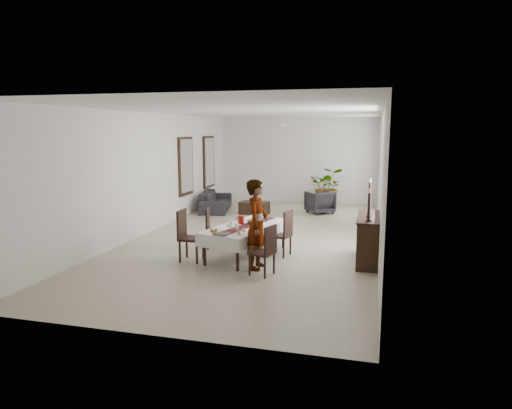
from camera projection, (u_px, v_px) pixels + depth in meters
name	position (u px, v px, depth m)	size (l,w,h in m)	color
floor	(259.00, 236.00, 11.90)	(6.00, 12.00, 0.00)	#B6A991
ceiling	(259.00, 111.00, 11.38)	(6.00, 12.00, 0.02)	white
wall_back	(298.00, 160.00, 17.37)	(6.00, 0.02, 3.20)	white
wall_front	(145.00, 219.00, 5.91)	(6.00, 0.02, 3.20)	white
wall_left	(152.00, 172.00, 12.39)	(0.02, 12.00, 3.20)	white
wall_right	(380.00, 178.00, 10.90)	(0.02, 12.00, 3.20)	white
dining_table_top	(247.00, 227.00, 9.94)	(0.90, 2.15, 0.04)	black
table_leg_fl	(205.00, 250.00, 9.31)	(0.06, 0.06, 0.63)	black
table_leg_fr	(237.00, 256.00, 8.92)	(0.06, 0.06, 0.63)	black
table_leg_bl	(254.00, 231.00, 11.06)	(0.06, 0.06, 0.63)	black
table_leg_br	(283.00, 235.00, 10.68)	(0.06, 0.06, 0.63)	black
tablecloth_top	(247.00, 226.00, 9.93)	(1.06, 2.31, 0.01)	white
tablecloth_drape_left	(226.00, 229.00, 10.21)	(0.01, 2.31, 0.27)	white
tablecloth_drape_right	(268.00, 234.00, 9.70)	(0.01, 2.31, 0.27)	white
tablecloth_drape_near	(217.00, 243.00, 8.96)	(1.06, 0.01, 0.27)	white
tablecloth_drape_far	(271.00, 223.00, 10.95)	(1.06, 0.01, 0.27)	white
table_runner	(247.00, 226.00, 9.93)	(0.31, 2.24, 0.00)	maroon
red_pitcher	(241.00, 220.00, 10.14)	(0.13, 0.13, 0.18)	maroon
pitcher_handle	(238.00, 219.00, 10.18)	(0.11, 0.11, 0.02)	maroon
wine_glass_near	(237.00, 228.00, 9.37)	(0.06, 0.06, 0.15)	white
wine_glass_mid	(231.00, 226.00, 9.54)	(0.06, 0.06, 0.15)	silver
teacup_right	(245.00, 230.00, 9.34)	(0.08, 0.08, 0.05)	silver
saucer_right	(245.00, 232.00, 9.34)	(0.13, 0.13, 0.01)	silver
teacup_left	(228.00, 226.00, 9.79)	(0.08, 0.08, 0.05)	silver
saucer_left	(228.00, 227.00, 9.79)	(0.13, 0.13, 0.01)	white
plate_near_right	(239.00, 234.00, 9.10)	(0.22, 0.22, 0.01)	white
bread_near_right	(239.00, 233.00, 9.09)	(0.08, 0.08, 0.08)	tan
plate_near_left	(219.00, 230.00, 9.48)	(0.22, 0.22, 0.01)	white
plate_far_left	(247.00, 220.00, 10.50)	(0.22, 0.22, 0.01)	silver
serving_tray	(223.00, 234.00, 9.12)	(0.32, 0.32, 0.02)	#3A3B3F
jam_jar_a	(214.00, 232.00, 9.19)	(0.06, 0.06, 0.07)	#946615
jam_jar_b	(212.00, 231.00, 9.28)	(0.06, 0.06, 0.07)	brown
jam_jar_c	(216.00, 230.00, 9.34)	(0.06, 0.06, 0.07)	#8B5E14
fruit_basket	(253.00, 222.00, 10.10)	(0.27, 0.27, 0.09)	brown
fruit_red	(255.00, 219.00, 10.09)	(0.08, 0.08, 0.08)	maroon
fruit_green	(253.00, 219.00, 10.13)	(0.07, 0.07, 0.07)	olive
chair_right_near_seat	(262.00, 253.00, 8.68)	(0.41, 0.41, 0.05)	black
chair_right_near_leg_fl	(265.00, 268.00, 8.49)	(0.04, 0.04, 0.41)	black
chair_right_near_leg_fr	(274.00, 264.00, 8.77)	(0.04, 0.04, 0.41)	black
chair_right_near_leg_bl	(250.00, 265.00, 8.67)	(0.04, 0.04, 0.41)	black
chair_right_near_leg_br	(259.00, 261.00, 8.95)	(0.04, 0.04, 0.41)	black
chair_right_near_back	(270.00, 240.00, 8.54)	(0.41, 0.04, 0.53)	black
chair_right_far_seat	(280.00, 236.00, 10.03)	(0.43, 0.43, 0.05)	black
chair_right_far_leg_fl	(284.00, 249.00, 9.83)	(0.04, 0.04, 0.42)	black
chair_right_far_leg_fr	(290.00, 245.00, 10.13)	(0.04, 0.04, 0.42)	black
chair_right_far_leg_bl	(269.00, 247.00, 10.00)	(0.04, 0.04, 0.42)	black
chair_right_far_leg_br	(276.00, 243.00, 10.30)	(0.04, 0.04, 0.42)	black
chair_right_far_back	(288.00, 224.00, 9.89)	(0.43, 0.04, 0.54)	black
chair_left_near_seat	(191.00, 239.00, 9.61)	(0.46, 0.46, 0.05)	black
chair_left_near_leg_fl	(187.00, 247.00, 9.88)	(0.05, 0.05, 0.45)	black
chair_left_near_leg_fr	(180.00, 252.00, 9.52)	(0.05, 0.05, 0.45)	black
chair_left_near_leg_bl	(203.00, 249.00, 9.79)	(0.05, 0.05, 0.45)	black
chair_left_near_leg_br	(197.00, 253.00, 9.43)	(0.05, 0.05, 0.45)	black
chair_left_near_back	(182.00, 224.00, 9.61)	(0.46, 0.04, 0.59)	black
chair_left_far_seat	(216.00, 230.00, 10.67)	(0.40, 0.40, 0.05)	black
chair_left_far_leg_fl	(210.00, 238.00, 10.88)	(0.04, 0.04, 0.40)	black
chair_left_far_leg_fr	(208.00, 241.00, 10.56)	(0.04, 0.04, 0.40)	black
chair_left_far_leg_bl	(223.00, 238.00, 10.86)	(0.04, 0.04, 0.40)	black
chair_left_far_leg_br	(222.00, 241.00, 10.54)	(0.04, 0.04, 0.40)	black
chair_left_far_back	(208.00, 219.00, 10.64)	(0.40, 0.04, 0.51)	black
woman	(257.00, 224.00, 9.02)	(0.65, 0.43, 1.79)	#9B9DA3
sideboard_body	(368.00, 240.00, 9.55)	(0.42, 1.58, 0.95)	black
sideboard_top	(369.00, 217.00, 9.47)	(0.46, 1.64, 0.03)	black
candlestick_near_base	(368.00, 221.00, 8.91)	(0.11, 0.11, 0.03)	black
candlestick_near_shaft	(369.00, 207.00, 8.87)	(0.05, 0.05, 0.53)	black
candlestick_near_candle	(370.00, 191.00, 8.82)	(0.04, 0.04, 0.08)	silver
candlestick_mid_base	(369.00, 217.00, 9.32)	(0.11, 0.11, 0.03)	black
candlestick_mid_shaft	(369.00, 199.00, 9.26)	(0.05, 0.05, 0.68)	black
candlestick_mid_candle	(370.00, 181.00, 9.20)	(0.04, 0.04, 0.08)	silver
candlestick_far_base	(369.00, 213.00, 9.72)	(0.11, 0.11, 0.03)	black
candlestick_far_shaft	(370.00, 199.00, 9.67)	(0.05, 0.05, 0.58)	black
candlestick_far_candle	(370.00, 183.00, 9.61)	(0.04, 0.04, 0.08)	white
sofa	(216.00, 201.00, 15.74)	(2.22, 0.87, 0.65)	#272429
armchair	(320.00, 202.00, 15.15)	(0.79, 0.81, 0.74)	#2C292E
coffee_table	(254.00, 208.00, 15.03)	(0.90, 0.60, 0.40)	black
potted_plant	(328.00, 187.00, 16.59)	(1.27, 1.10, 1.41)	#335421
mirror_frame_near	(186.00, 166.00, 14.48)	(0.06, 1.05, 1.85)	black
mirror_glass_near	(187.00, 166.00, 14.47)	(0.01, 0.90, 1.70)	white
mirror_frame_far	(209.00, 162.00, 16.49)	(0.06, 1.05, 1.85)	black
mirror_glass_far	(210.00, 162.00, 16.48)	(0.01, 0.90, 1.70)	white
fan_rod	(283.00, 118.00, 14.26)	(0.04, 0.04, 0.20)	silver
fan_hub	(282.00, 125.00, 14.30)	(0.16, 0.16, 0.08)	silver
fan_blade_n	(285.00, 125.00, 14.63)	(0.10, 0.55, 0.01)	white
fan_blade_s	(280.00, 125.00, 13.96)	(0.10, 0.55, 0.01)	silver
fan_blade_e	(293.00, 125.00, 14.21)	(0.55, 0.10, 0.01)	silver
fan_blade_w	(272.00, 125.00, 14.38)	(0.55, 0.10, 0.01)	silver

